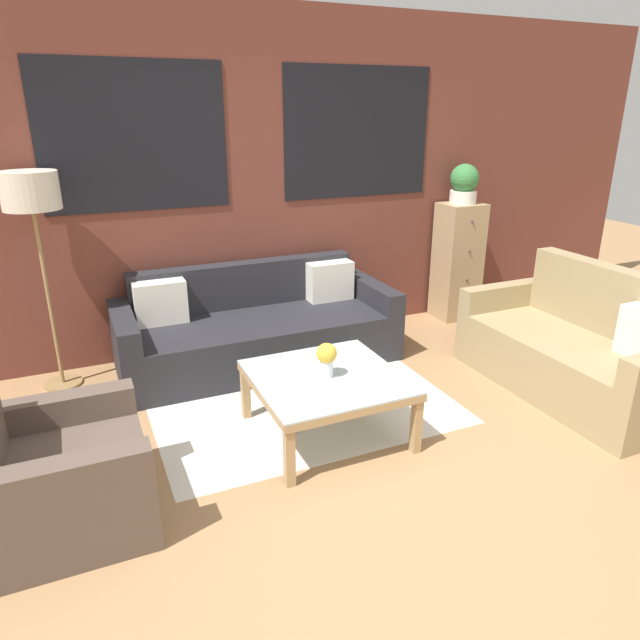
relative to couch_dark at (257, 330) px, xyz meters
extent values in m
plane|color=#9E754C|center=(0.19, -1.95, -0.28)|extent=(16.00, 16.00, 0.00)
cube|color=brown|center=(0.19, 0.49, 1.12)|extent=(8.40, 0.08, 2.80)
cube|color=black|center=(-0.76, 0.44, 1.52)|extent=(1.40, 0.01, 1.10)
cube|color=black|center=(1.14, 0.44, 1.52)|extent=(1.40, 0.01, 1.10)
cube|color=silver|center=(0.05, -0.72, -0.27)|extent=(2.08, 1.77, 0.00)
cube|color=#232328|center=(0.00, -0.13, -0.08)|extent=(1.93, 0.72, 0.40)
cube|color=#232328|center=(0.00, 0.31, 0.11)|extent=(1.93, 0.16, 0.78)
cube|color=#232328|center=(-1.04, -0.05, 0.01)|extent=(0.16, 0.88, 0.58)
cube|color=#232328|center=(1.04, -0.05, 0.01)|extent=(0.16, 0.88, 0.58)
cube|color=silver|center=(-0.73, 0.15, 0.29)|extent=(0.40, 0.16, 0.34)
cube|color=silver|center=(0.73, 0.15, 0.29)|extent=(0.40, 0.16, 0.34)
cube|color=#99845B|center=(1.87, -1.45, -0.07)|extent=(0.64, 1.39, 0.42)
cube|color=#99845B|center=(2.27, -1.45, 0.18)|extent=(0.16, 1.39, 0.92)
cube|color=#99845B|center=(1.95, -0.69, 0.03)|extent=(0.80, 0.14, 0.62)
cube|color=brown|center=(-1.43, -1.52, -0.08)|extent=(0.64, 0.53, 0.40)
cube|color=brown|center=(-1.51, -1.86, 0.00)|extent=(0.80, 0.14, 0.56)
cube|color=brown|center=(-1.51, -1.19, 0.00)|extent=(0.80, 0.14, 0.56)
cube|color=silver|center=(0.05, -1.28, 0.14)|extent=(0.91, 0.91, 0.01)
cube|color=tan|center=(0.05, -1.71, 0.11)|extent=(0.91, 0.05, 0.05)
cube|color=tan|center=(0.05, -0.86, 0.11)|extent=(0.91, 0.05, 0.05)
cube|color=tan|center=(-0.38, -1.28, 0.11)|extent=(0.05, 0.91, 0.05)
cube|color=tan|center=(0.48, -1.28, 0.11)|extent=(0.05, 0.91, 0.05)
cube|color=tan|center=(-0.37, -1.70, -0.07)|extent=(0.05, 0.06, 0.41)
cube|color=tan|center=(0.46, -1.70, -0.07)|extent=(0.06, 0.06, 0.41)
cube|color=tan|center=(-0.37, -0.87, -0.07)|extent=(0.05, 0.06, 0.41)
cube|color=tan|center=(0.46, -0.87, -0.07)|extent=(0.06, 0.06, 0.41)
cylinder|color=olive|center=(-1.52, 0.18, -0.27)|extent=(0.28, 0.28, 0.02)
cylinder|color=olive|center=(-1.52, 0.18, 0.41)|extent=(0.03, 0.03, 1.33)
cylinder|color=beige|center=(-1.52, 0.18, 1.20)|extent=(0.39, 0.39, 0.26)
cube|color=tan|center=(2.17, 0.24, 0.30)|extent=(0.40, 0.34, 1.15)
sphere|color=#38332D|center=(2.17, 0.06, 0.73)|extent=(0.02, 0.02, 0.02)
sphere|color=#38332D|center=(2.17, 0.06, 0.44)|extent=(0.02, 0.02, 0.02)
sphere|color=#38332D|center=(2.17, 0.06, 0.15)|extent=(0.02, 0.02, 0.02)
sphere|color=#38332D|center=(2.17, 0.06, -0.13)|extent=(0.02, 0.02, 0.02)
cylinder|color=silver|center=(2.17, 0.24, 0.93)|extent=(0.25, 0.25, 0.12)
sphere|color=#387A3D|center=(2.17, 0.24, 1.11)|extent=(0.27, 0.27, 0.27)
cylinder|color=silver|center=(0.04, -1.30, 0.20)|extent=(0.09, 0.09, 0.11)
sphere|color=gold|center=(0.04, -1.30, 0.30)|extent=(0.13, 0.13, 0.13)
camera|label=1|loc=(-1.31, -4.24, 1.73)|focal=32.00mm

